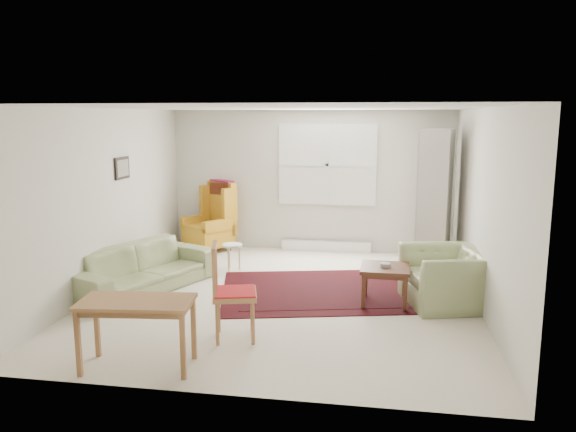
% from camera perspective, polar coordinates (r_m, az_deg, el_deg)
% --- Properties ---
extents(room, '(5.04, 5.54, 2.51)m').
position_cam_1_polar(room, '(7.53, 0.03, 1.42)').
color(room, beige).
rests_on(room, ground).
extents(rug, '(3.54, 2.69, 0.03)m').
position_cam_1_polar(rug, '(7.89, 5.02, -7.47)').
color(rug, black).
rests_on(rug, ground).
extents(sofa, '(1.64, 2.31, 0.87)m').
position_cam_1_polar(sofa, '(8.06, -14.60, -4.30)').
color(sofa, '#8A9765').
rests_on(sofa, ground).
extents(armchair, '(1.21, 1.31, 0.86)m').
position_cam_1_polar(armchair, '(7.49, 15.79, -5.51)').
color(armchair, '#8A9765').
rests_on(armchair, ground).
extents(wingback_chair, '(1.03, 1.04, 1.26)m').
position_cam_1_polar(wingback_chair, '(10.11, -8.11, -0.03)').
color(wingback_chair, '#C4891E').
rests_on(wingback_chair, ground).
extents(coffee_table, '(0.63, 0.63, 0.50)m').
position_cam_1_polar(coffee_table, '(7.39, 9.79, -6.92)').
color(coffee_table, '#492416').
rests_on(coffee_table, ground).
extents(stool, '(0.37, 0.37, 0.42)m').
position_cam_1_polar(stool, '(8.90, -5.67, -4.14)').
color(stool, white).
rests_on(stool, ground).
extents(cabinet, '(0.63, 0.95, 2.20)m').
position_cam_1_polar(cabinet, '(9.17, 14.75, 1.66)').
color(cabinet, silver).
rests_on(cabinet, ground).
extents(desk, '(1.12, 0.65, 0.68)m').
position_cam_1_polar(desk, '(5.68, -15.01, -11.50)').
color(desk, '#9E6C3F').
rests_on(desk, ground).
extents(desk_chair, '(0.56, 0.56, 1.06)m').
position_cam_1_polar(desk_chair, '(6.13, -5.43, -7.65)').
color(desk_chair, '#9E6C3F').
rests_on(desk_chair, ground).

